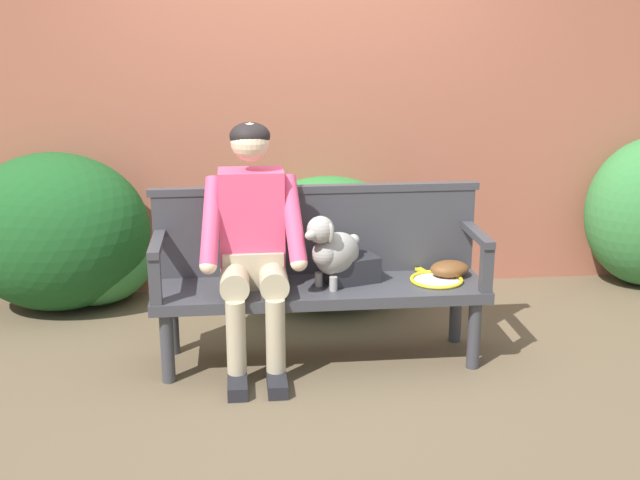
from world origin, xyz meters
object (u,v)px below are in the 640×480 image
Objects in this scene: garden_bench at (320,295)px; tennis_racket at (434,278)px; baseball_glove at (450,269)px; person_seated at (253,238)px; dog_on_bench at (333,250)px; sports_bag at (350,269)px.

tennis_racket is (0.63, 0.01, 0.07)m from garden_bench.
garden_bench is at bearing -178.70° from tennis_racket.
person_seated is at bearing 174.30° from baseball_glove.
garden_bench is 1.36× the size of person_seated.
baseball_glove is (1.08, 0.07, -0.23)m from person_seated.
dog_on_bench reaches higher than sports_bag.
dog_on_bench is 0.19m from sports_bag.
garden_bench is 0.27m from dog_on_bench.
tennis_racket is at bearing 1.30° from garden_bench.
baseball_glove is at bearing 24.80° from tennis_racket.
person_seated is at bearing -173.81° from sports_bag.
baseball_glove reaches higher than garden_bench.
dog_on_bench is 1.83× the size of baseball_glove.
person_seated reaches higher than garden_bench.
person_seated is 5.95× the size of baseball_glove.
person_seated is 3.25× the size of dog_on_bench.
person_seated is 2.25× the size of tennis_racket.
person_seated is (-0.36, -0.01, 0.33)m from garden_bench.
baseball_glove is at bearing 7.70° from dog_on_bench.
sports_bag reaches higher than baseball_glove.
dog_on_bench is at bearing 178.30° from baseball_glove.
dog_on_bench is 0.60m from tennis_racket.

